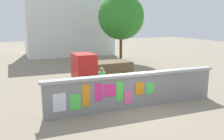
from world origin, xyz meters
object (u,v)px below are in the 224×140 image
at_px(bicycle_near, 70,93).
at_px(tree_roadside, 121,17).
at_px(person_walking, 102,80).
at_px(auto_rickshaw_truck, 99,68).
at_px(motorcycle, 160,86).

height_order(bicycle_near, tree_roadside, tree_roadside).
distance_m(bicycle_near, tree_roadside, 12.12).
bearing_deg(person_walking, tree_roadside, 61.31).
bearing_deg(bicycle_near, auto_rickshaw_truck, 48.84).
xyz_separation_m(auto_rickshaw_truck, motorcycle, (2.09, -3.62, -0.44)).
bearing_deg(motorcycle, tree_roadside, 77.40).
height_order(motorcycle, tree_roadside, tree_roadside).
relative_size(auto_rickshaw_truck, motorcycle, 1.94).
bearing_deg(person_walking, auto_rickshaw_truck, 72.70).
bearing_deg(auto_rickshaw_truck, tree_roadside, 56.09).
xyz_separation_m(auto_rickshaw_truck, bicycle_near, (-2.47, -2.83, -0.54)).
relative_size(bicycle_near, tree_roadside, 0.27).
bearing_deg(auto_rickshaw_truck, motorcycle, -59.96).
height_order(bicycle_near, person_walking, person_walking).
distance_m(motorcycle, bicycle_near, 4.63).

